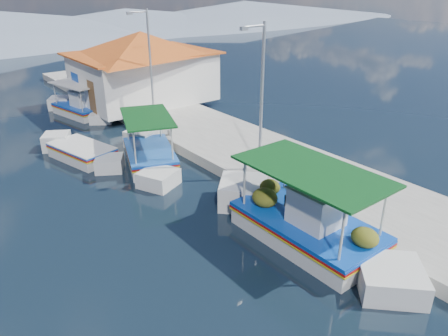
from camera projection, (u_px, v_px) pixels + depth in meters
ground at (198, 236)px, 14.35m from camera, size 160.00×160.00×0.00m
quay at (225, 141)px, 21.87m from camera, size 5.00×44.00×0.50m
bollards at (200, 148)px, 19.99m from camera, size 0.20×17.20×0.30m
main_caique at (305, 225)px, 13.94m from camera, size 2.61×8.72×2.87m
caique_green_canopy at (149, 156)px, 19.78m from camera, size 3.58×6.41×2.56m
caique_blue_hull at (82, 153)px, 20.36m from camera, size 2.63×5.72×1.05m
caique_far at (80, 108)px, 26.81m from camera, size 2.73×6.26×2.24m
harbor_building at (143, 65)px, 27.46m from camera, size 10.49×10.49×4.40m
lamp_post_near at (260, 92)px, 16.74m from camera, size 1.21×0.14×6.00m
lamp_post_far at (149, 60)px, 23.20m from camera, size 1.21×0.14×6.00m
mountain_ridge at (0, 25)px, 57.37m from camera, size 171.40×96.00×5.50m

